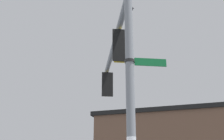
{
  "coord_description": "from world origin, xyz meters",
  "views": [
    {
      "loc": [
        -1.38,
        -7.33,
        1.44
      ],
      "look_at": [
        0.02,
        4.14,
        5.87
      ],
      "focal_mm": 47.17,
      "sensor_mm": 36.0,
      "label": 1
    }
  ],
  "objects_px": {
    "street_name_sign": "(140,62)",
    "bird_flying": "(131,9)",
    "traffic_light_mid_inner": "(107,85)",
    "traffic_light_nearest_pole": "(119,47)"
  },
  "relations": [
    {
      "from": "traffic_light_mid_inner",
      "to": "street_name_sign",
      "type": "relative_size",
      "value": 1.12
    },
    {
      "from": "traffic_light_nearest_pole",
      "to": "traffic_light_mid_inner",
      "type": "bearing_deg",
      "value": 89.76
    },
    {
      "from": "traffic_light_mid_inner",
      "to": "street_name_sign",
      "type": "bearing_deg",
      "value": -87.51
    },
    {
      "from": "street_name_sign",
      "to": "traffic_light_mid_inner",
      "type": "bearing_deg",
      "value": 92.49
    },
    {
      "from": "street_name_sign",
      "to": "traffic_light_nearest_pole",
      "type": "bearing_deg",
      "value": 98.72
    },
    {
      "from": "street_name_sign",
      "to": "bird_flying",
      "type": "bearing_deg",
      "value": 80.6
    },
    {
      "from": "bird_flying",
      "to": "traffic_light_nearest_pole",
      "type": "bearing_deg",
      "value": -107.79
    },
    {
      "from": "traffic_light_nearest_pole",
      "to": "street_name_sign",
      "type": "relative_size",
      "value": 1.12
    },
    {
      "from": "traffic_light_nearest_pole",
      "to": "bird_flying",
      "type": "height_order",
      "value": "bird_flying"
    },
    {
      "from": "traffic_light_nearest_pole",
      "to": "street_name_sign",
      "type": "xyz_separation_m",
      "value": [
        0.29,
        -1.89,
        -1.32
      ]
    }
  ]
}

